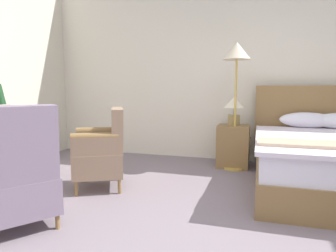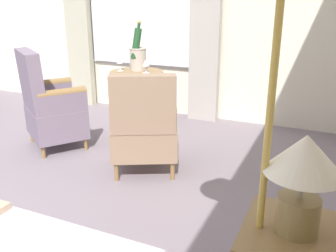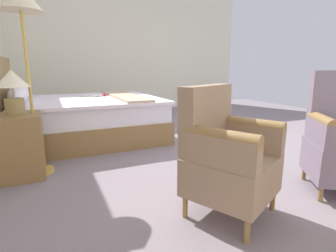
{
  "view_description": "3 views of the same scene",
  "coord_description": "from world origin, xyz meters",
  "views": [
    {
      "loc": [
        0.09,
        -1.98,
        1.1
      ],
      "look_at": [
        -0.85,
        1.15,
        0.69
      ],
      "focal_mm": 32.0,
      "sensor_mm": 36.0,
      "label": 1
    },
    {
      "loc": [
        1.1,
        2.33,
        1.45
      ],
      "look_at": [
        -1.04,
        1.37,
        0.64
      ],
      "focal_mm": 40.0,
      "sensor_mm": 36.0,
      "label": 2
    },
    {
      "loc": [
        -2.92,
        1.99,
        1.0
      ],
      "look_at": [
        -0.96,
        1.09,
        0.52
      ],
      "focal_mm": 28.0,
      "sensor_mm": 36.0,
      "label": 3
    }
  ],
  "objects": [
    {
      "name": "ground_plane",
      "position": [
        0.0,
        0.0,
        0.0
      ],
      "size": [
        8.0,
        8.0,
        0.0
      ],
      "primitive_type": "plane",
      "color": "gray"
    },
    {
      "name": "wall_headboard_side",
      "position": [
        0.0,
        2.73,
        1.52
      ],
      "size": [
        6.62,
        0.12,
        3.04
      ],
      "color": "silver",
      "rests_on": "ground"
    },
    {
      "name": "bed",
      "position": [
        0.91,
        1.58,
        0.33
      ],
      "size": [
        1.72,
        2.04,
        1.14
      ],
      "color": "olive",
      "rests_on": "ground"
    },
    {
      "name": "nightstand",
      "position": [
        -0.23,
        2.27,
        0.3
      ],
      "size": [
        0.46,
        0.4,
        0.59
      ],
      "color": "olive",
      "rests_on": "ground"
    },
    {
      "name": "bedside_lamp",
      "position": [
        -0.23,
        2.27,
        0.85
      ],
      "size": [
        0.29,
        0.29,
        0.4
      ],
      "color": "olive",
      "rests_on": "nightstand"
    },
    {
      "name": "floor_lamp_brass",
      "position": [
        -0.2,
        2.14,
        1.46
      ],
      "size": [
        0.36,
        0.36,
        1.71
      ],
      "color": "gold",
      "rests_on": "ground"
    },
    {
      "name": "side_table_round",
      "position": [
        -2.33,
        0.43,
        0.41
      ],
      "size": [
        0.56,
        0.56,
        0.71
      ],
      "color": "olive",
      "rests_on": "ground"
    },
    {
      "name": "champagne_bucket",
      "position": [
        -2.39,
        0.41,
        0.87
      ],
      "size": [
        0.19,
        0.19,
        0.52
      ],
      "color": "#BCAD9E",
      "rests_on": "side_table_round"
    },
    {
      "name": "wine_glass_near_edge",
      "position": [
        -2.3,
        0.56,
        0.8
      ],
      "size": [
        0.07,
        0.07,
        0.14
      ],
      "color": "white",
      "rests_on": "side_table_round"
    },
    {
      "name": "armchair_by_window",
      "position": [
        -1.54,
        0.92,
        0.42
      ],
      "size": [
        0.72,
        0.72,
        0.89
      ],
      "color": "olive",
      "rests_on": "ground"
    },
    {
      "name": "armchair_facing_bed",
      "position": [
        -1.67,
        -0.19,
        0.42
      ],
      "size": [
        0.75,
        0.77,
        0.98
      ],
      "color": "olive",
      "rests_on": "ground"
    }
  ]
}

